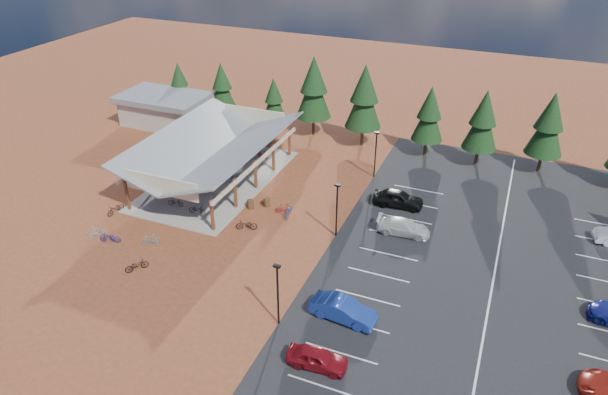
# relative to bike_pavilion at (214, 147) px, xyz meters

# --- Properties ---
(ground) EXTENTS (140.00, 140.00, 0.00)m
(ground) POSITION_rel_bike_pavilion_xyz_m (10.00, -7.00, -3.82)
(ground) COLOR brown
(ground) RESTS_ON ground
(asphalt_lot) EXTENTS (27.00, 44.00, 0.04)m
(asphalt_lot) POSITION_rel_bike_pavilion_xyz_m (28.50, -4.00, -3.80)
(asphalt_lot) COLOR black
(asphalt_lot) RESTS_ON ground
(concrete_pad) EXTENTS (10.60, 18.60, 0.10)m
(concrete_pad) POSITION_rel_bike_pavilion_xyz_m (0.00, 0.00, -3.77)
(concrete_pad) COLOR gray
(concrete_pad) RESTS_ON ground
(bike_pavilion) EXTENTS (11.65, 19.40, 4.97)m
(bike_pavilion) POSITION_rel_bike_pavilion_xyz_m (0.00, 0.00, 0.00)
(bike_pavilion) COLOR brown
(bike_pavilion) RESTS_ON concrete_pad
(outbuilding) EXTENTS (11.00, 7.00, 3.90)m
(outbuilding) POSITION_rel_bike_pavilion_xyz_m (-14.00, 11.00, -1.80)
(outbuilding) COLOR #ADA593
(outbuilding) RESTS_ON ground
(lamp_post_0) EXTENTS (0.50, 0.25, 5.14)m
(lamp_post_0) POSITION_rel_bike_pavilion_xyz_m (15.00, -17.00, -0.85)
(lamp_post_0) COLOR black
(lamp_post_0) RESTS_ON ground
(lamp_post_1) EXTENTS (0.50, 0.25, 5.14)m
(lamp_post_1) POSITION_rel_bike_pavilion_xyz_m (15.00, -5.00, -0.85)
(lamp_post_1) COLOR black
(lamp_post_1) RESTS_ON ground
(lamp_post_2) EXTENTS (0.50, 0.25, 5.14)m
(lamp_post_2) POSITION_rel_bike_pavilion_xyz_m (15.00, 7.00, -0.85)
(lamp_post_2) COLOR black
(lamp_post_2) RESTS_ON ground
(trash_bin_0) EXTENTS (0.60, 0.60, 0.90)m
(trash_bin_0) POSITION_rel_bike_pavilion_xyz_m (5.90, -3.75, -3.37)
(trash_bin_0) COLOR #4F351C
(trash_bin_0) RESTS_ON ground
(trash_bin_1) EXTENTS (0.60, 0.60, 0.90)m
(trash_bin_1) POSITION_rel_bike_pavilion_xyz_m (7.18, -2.82, -3.37)
(trash_bin_1) COLOR #4F351C
(trash_bin_1) RESTS_ON ground
(pine_0) EXTENTS (2.97, 2.97, 6.92)m
(pine_0) POSITION_rel_bike_pavilion_xyz_m (-14.19, 15.08, 0.40)
(pine_0) COLOR #382314
(pine_0) RESTS_ON ground
(pine_1) EXTENTS (3.27, 3.27, 7.62)m
(pine_1) POSITION_rel_bike_pavilion_xyz_m (-7.73, 15.09, 0.82)
(pine_1) COLOR #382314
(pine_1) RESTS_ON ground
(pine_2) EXTENTS (2.93, 2.93, 6.82)m
(pine_2) POSITION_rel_bike_pavilion_xyz_m (-0.04, 14.34, 0.34)
(pine_2) COLOR #382314
(pine_2) RESTS_ON ground
(pine_3) EXTENTS (4.22, 4.22, 9.82)m
(pine_3) POSITION_rel_bike_pavilion_xyz_m (4.91, 15.03, 2.18)
(pine_3) COLOR #382314
(pine_3) RESTS_ON ground
(pine_4) EXTENTS (4.20, 4.20, 9.78)m
(pine_4) POSITION_rel_bike_pavilion_xyz_m (11.37, 14.31, 2.15)
(pine_4) COLOR #382314
(pine_4) RESTS_ON ground
(pine_5) EXTENTS (3.51, 3.51, 8.17)m
(pine_5) POSITION_rel_bike_pavilion_xyz_m (18.85, 14.41, 1.16)
(pine_5) COLOR #382314
(pine_5) RESTS_ON ground
(pine_6) EXTENTS (3.69, 3.69, 8.60)m
(pine_6) POSITION_rel_bike_pavilion_xyz_m (24.57, 14.09, 1.43)
(pine_6) COLOR #382314
(pine_6) RESTS_ON ground
(pine_7) EXTENTS (3.83, 3.83, 8.91)m
(pine_7) POSITION_rel_bike_pavilion_xyz_m (31.01, 15.03, 1.62)
(pine_7) COLOR #382314
(pine_7) RESTS_ON ground
(bike_0) EXTENTS (1.67, 0.79, 0.84)m
(bike_0) POSITION_rel_bike_pavilion_xyz_m (-0.86, -6.25, -3.30)
(bike_0) COLOR black
(bike_0) RESTS_ON concrete_pad
(bike_1) EXTENTS (1.56, 0.72, 0.90)m
(bike_1) POSITION_rel_bike_pavilion_xyz_m (-1.57, -0.89, -3.27)
(bike_1) COLOR #94959D
(bike_1) RESTS_ON concrete_pad
(bike_2) EXTENTS (1.78, 0.66, 0.93)m
(bike_2) POSITION_rel_bike_pavilion_xyz_m (-1.68, -0.04, -3.26)
(bike_2) COLOR navy
(bike_2) RESTS_ON concrete_pad
(bike_3) EXTENTS (1.58, 0.77, 0.92)m
(bike_3) POSITION_rel_bike_pavilion_xyz_m (-0.93, 6.60, -3.27)
(bike_3) COLOR maroon
(bike_3) RESTS_ON concrete_pad
(bike_4) EXTENTS (1.77, 0.75, 0.90)m
(bike_4) POSITION_rel_bike_pavilion_xyz_m (1.83, -6.68, -3.27)
(bike_4) COLOR black
(bike_4) RESTS_ON concrete_pad
(bike_5) EXTENTS (1.53, 0.49, 0.91)m
(bike_5) POSITION_rel_bike_pavilion_xyz_m (1.18, -3.61, -3.27)
(bike_5) COLOR gray
(bike_5) RESTS_ON concrete_pad
(bike_6) EXTENTS (1.76, 0.81, 0.89)m
(bike_6) POSITION_rel_bike_pavilion_xyz_m (1.82, 0.46, -3.28)
(bike_6) COLOR navy
(bike_6) RESTS_ON concrete_pad
(bike_7) EXTENTS (1.78, 0.86, 1.03)m
(bike_7) POSITION_rel_bike_pavilion_xyz_m (2.14, 6.46, -3.21)
(bike_7) COLOR #99120E
(bike_7) RESTS_ON concrete_pad
(bike_8) EXTENTS (1.02, 1.99, 1.00)m
(bike_8) POSITION_rel_bike_pavilion_xyz_m (-5.34, -9.42, -3.32)
(bike_8) COLOR black
(bike_8) RESTS_ON ground
(bike_9) EXTENTS (1.79, 1.34, 1.07)m
(bike_9) POSITION_rel_bike_pavilion_xyz_m (-4.21, -13.24, -3.29)
(bike_9) COLOR #97989F
(bike_9) RESTS_ON ground
(bike_10) EXTENTS (1.99, 1.11, 0.99)m
(bike_10) POSITION_rel_bike_pavilion_xyz_m (-2.66, -13.46, -3.33)
(bike_10) COLOR navy
(bike_10) RESTS_ON ground
(bike_12) EXTENTS (1.68, 1.93, 1.00)m
(bike_12) POSITION_rel_bike_pavilion_xyz_m (1.95, -15.80, -3.32)
(bike_12) COLOR black
(bike_12) RESTS_ON ground
(bike_13) EXTENTS (1.78, 1.23, 1.05)m
(bike_13) POSITION_rel_bike_pavilion_xyz_m (0.85, -12.41, -3.30)
(bike_13) COLOR gray
(bike_13) RESTS_ON ground
(bike_14) EXTENTS (1.08, 1.99, 0.99)m
(bike_14) POSITION_rel_bike_pavilion_xyz_m (9.84, -3.63, -3.33)
(bike_14) COLOR #254D92
(bike_14) RESTS_ON ground
(bike_15) EXTENTS (1.62, 1.37, 1.00)m
(bike_15) POSITION_rel_bike_pavilion_xyz_m (9.14, -3.24, -3.32)
(bike_15) COLOR maroon
(bike_15) RESTS_ON ground
(bike_16) EXTENTS (2.03, 1.34, 1.01)m
(bike_16) POSITION_rel_bike_pavilion_xyz_m (7.29, -7.17, -3.32)
(bike_16) COLOR black
(bike_16) RESTS_ON ground
(car_0) EXTENTS (4.05, 1.83, 1.35)m
(car_0) POSITION_rel_bike_pavilion_xyz_m (18.92, -19.60, -3.11)
(car_0) COLOR maroon
(car_0) RESTS_ON asphalt_lot
(car_1) EXTENTS (4.90, 2.06, 1.57)m
(car_1) POSITION_rel_bike_pavilion_xyz_m (19.02, -14.81, -3.00)
(car_1) COLOR navy
(car_1) RESTS_ON asphalt_lot
(car_3) EXTENTS (4.81, 2.22, 1.36)m
(car_3) POSITION_rel_bike_pavilion_xyz_m (20.40, -2.47, -3.10)
(car_3) COLOR silver
(car_3) RESTS_ON asphalt_lot
(car_4) EXTENTS (4.91, 2.27, 1.63)m
(car_4) POSITION_rel_bike_pavilion_xyz_m (18.79, 2.04, -2.97)
(car_4) COLOR black
(car_4) RESTS_ON asphalt_lot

